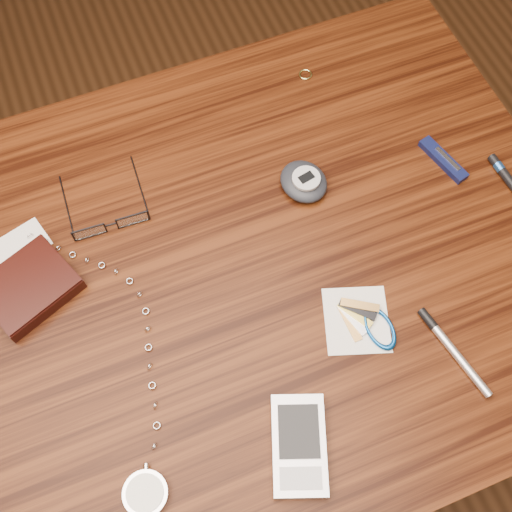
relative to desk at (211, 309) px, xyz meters
The scene contains 12 objects.
ground 0.65m from the desk, ahead, with size 3.80×3.80×0.00m, color #472814.
desk is the anchor object (origin of this frame).
wallet_and_card 0.25m from the desk, 161.29° to the left, with size 0.13×0.16×0.02m.
eyeglasses 0.19m from the desk, 126.31° to the left, with size 0.11×0.11×0.02m.
gold_ring 0.38m from the desk, 45.94° to the left, with size 0.02×0.02×0.00m, color #D8CA70.
pocket_watch 0.27m from the desk, 125.99° to the right, with size 0.12×0.39×0.02m.
pda_phone 0.26m from the desk, 83.11° to the right, with size 0.10×0.13×0.02m.
pedometer 0.22m from the desk, 25.96° to the left, with size 0.07×0.08×0.03m.
notepad_keys 0.23m from the desk, 37.88° to the right, with size 0.10×0.11×0.01m.
pocket_knife 0.39m from the desk, ahead, with size 0.04×0.08×0.01m.
silver_pen 0.33m from the desk, 38.02° to the right, with size 0.03×0.13×0.01m.
black_blue_pen 0.45m from the desk, ahead, with size 0.02×0.09×0.01m.
Camera 1 is at (-0.06, -0.32, 1.50)m, focal length 45.00 mm.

